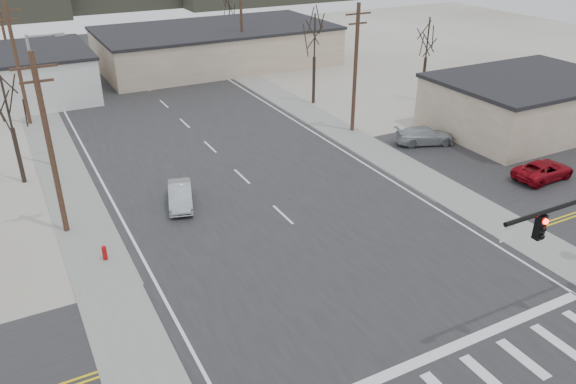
{
  "coord_description": "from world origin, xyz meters",
  "views": [
    {
      "loc": [
        -13.18,
        -17.65,
        15.93
      ],
      "look_at": [
        -0.74,
        5.96,
        2.6
      ],
      "focal_mm": 35.0,
      "sensor_mm": 36.0,
      "label": 1
    }
  ],
  "objects_px": {
    "fire_hydrant": "(105,253)",
    "car_parked_red": "(544,170)",
    "car_far_b": "(56,39)",
    "car_parked_dark_b": "(542,131)",
    "car_far_a": "(172,62)",
    "car_parked_silver": "(425,136)",
    "sedan_crossing": "(180,195)"
  },
  "relations": [
    {
      "from": "car_parked_silver",
      "to": "car_parked_dark_b",
      "type": "bearing_deg",
      "value": -94.3
    },
    {
      "from": "fire_hydrant",
      "to": "car_far_a",
      "type": "distance_m",
      "value": 39.35
    },
    {
      "from": "sedan_crossing",
      "to": "car_parked_red",
      "type": "xyz_separation_m",
      "value": [
        22.45,
        -7.61,
        -0.04
      ]
    },
    {
      "from": "sedan_crossing",
      "to": "car_parked_silver",
      "type": "bearing_deg",
      "value": 19.29
    },
    {
      "from": "sedan_crossing",
      "to": "car_far_b",
      "type": "height_order",
      "value": "sedan_crossing"
    },
    {
      "from": "car_far_b",
      "to": "car_parked_silver",
      "type": "relative_size",
      "value": 0.78
    },
    {
      "from": "car_far_a",
      "to": "car_far_b",
      "type": "bearing_deg",
      "value": -44.71
    },
    {
      "from": "car_parked_dark_b",
      "to": "car_far_b",
      "type": "bearing_deg",
      "value": 35.99
    },
    {
      "from": "car_far_b",
      "to": "car_parked_red",
      "type": "bearing_deg",
      "value": -44.82
    },
    {
      "from": "car_far_a",
      "to": "car_parked_dark_b",
      "type": "xyz_separation_m",
      "value": [
        18.43,
        -35.19,
        -0.0
      ]
    },
    {
      "from": "sedan_crossing",
      "to": "car_far_b",
      "type": "distance_m",
      "value": 53.03
    },
    {
      "from": "car_parked_silver",
      "to": "car_parked_red",
      "type": "bearing_deg",
      "value": -142.09
    },
    {
      "from": "car_far_b",
      "to": "sedan_crossing",
      "type": "bearing_deg",
      "value": -65.1
    },
    {
      "from": "sedan_crossing",
      "to": "car_parked_dark_b",
      "type": "xyz_separation_m",
      "value": [
        28.05,
        -2.76,
        0.14
      ]
    },
    {
      "from": "car_far_b",
      "to": "car_parked_dark_b",
      "type": "xyz_separation_m",
      "value": [
        28.25,
        -55.78,
        0.18
      ]
    },
    {
      "from": "car_far_a",
      "to": "car_parked_dark_b",
      "type": "bearing_deg",
      "value": 137.44
    },
    {
      "from": "fire_hydrant",
      "to": "car_parked_silver",
      "type": "distance_m",
      "value": 25.45
    },
    {
      "from": "fire_hydrant",
      "to": "car_far_a",
      "type": "xyz_separation_m",
      "value": [
        14.92,
        36.41,
        0.37
      ]
    },
    {
      "from": "fire_hydrant",
      "to": "car_parked_red",
      "type": "distance_m",
      "value": 27.99
    },
    {
      "from": "fire_hydrant",
      "to": "car_far_b",
      "type": "distance_m",
      "value": 57.23
    },
    {
      "from": "fire_hydrant",
      "to": "car_far_b",
      "type": "bearing_deg",
      "value": 84.88
    },
    {
      "from": "fire_hydrant",
      "to": "sedan_crossing",
      "type": "relative_size",
      "value": 0.22
    },
    {
      "from": "car_far_b",
      "to": "car_parked_dark_b",
      "type": "relative_size",
      "value": 0.74
    },
    {
      "from": "fire_hydrant",
      "to": "car_parked_dark_b",
      "type": "relative_size",
      "value": 0.18
    },
    {
      "from": "car_parked_dark_b",
      "to": "car_parked_red",
      "type": "bearing_deg",
      "value": 140.03
    },
    {
      "from": "car_parked_dark_b",
      "to": "sedan_crossing",
      "type": "bearing_deg",
      "value": 93.52
    },
    {
      "from": "fire_hydrant",
      "to": "car_far_b",
      "type": "relative_size",
      "value": 0.25
    },
    {
      "from": "car_far_b",
      "to": "car_parked_dark_b",
      "type": "height_order",
      "value": "car_parked_dark_b"
    },
    {
      "from": "fire_hydrant",
      "to": "car_parked_silver",
      "type": "relative_size",
      "value": 0.19
    },
    {
      "from": "car_parked_red",
      "to": "car_parked_dark_b",
      "type": "height_order",
      "value": "car_parked_dark_b"
    },
    {
      "from": "car_parked_red",
      "to": "car_parked_silver",
      "type": "bearing_deg",
      "value": 15.72
    },
    {
      "from": "car_far_a",
      "to": "car_parked_dark_b",
      "type": "relative_size",
      "value": 1.12
    }
  ]
}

